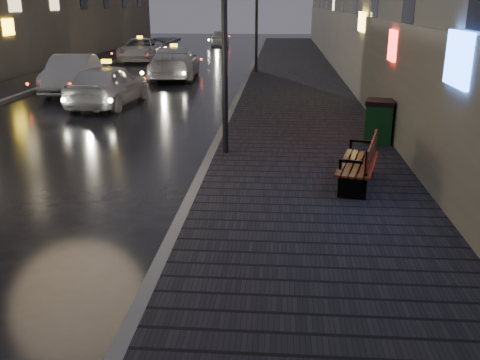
# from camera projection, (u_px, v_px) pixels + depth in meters

# --- Properties ---
(ground) EXTENTS (120.00, 120.00, 0.00)m
(ground) POSITION_uv_depth(u_px,v_px,m) (58.00, 269.00, 7.78)
(ground) COLOR black
(ground) RESTS_ON ground
(sidewalk) EXTENTS (4.60, 58.00, 0.15)m
(sidewalk) POSITION_uv_depth(u_px,v_px,m) (295.00, 76.00, 27.34)
(sidewalk) COLOR black
(sidewalk) RESTS_ON ground
(curb) EXTENTS (0.20, 58.00, 0.15)m
(curb) POSITION_uv_depth(u_px,v_px,m) (248.00, 76.00, 27.51)
(curb) COLOR slate
(curb) RESTS_ON ground
(sidewalk_far) EXTENTS (2.40, 58.00, 0.15)m
(sidewalk_far) POSITION_uv_depth(u_px,v_px,m) (56.00, 74.00, 28.24)
(sidewalk_far) COLOR black
(sidewalk_far) RESTS_ON ground
(curb_far) EXTENTS (0.20, 58.00, 0.15)m
(curb_far) POSITION_uv_depth(u_px,v_px,m) (80.00, 74.00, 28.15)
(curb_far) COLOR slate
(curb_far) RESTS_ON ground
(lamp_near) EXTENTS (0.36, 0.36, 5.28)m
(lamp_near) POSITION_uv_depth(u_px,v_px,m) (224.00, 11.00, 12.22)
(lamp_near) COLOR black
(lamp_near) RESTS_ON sidewalk
(lamp_far) EXTENTS (0.36, 0.36, 5.28)m
(lamp_far) POSITION_uv_depth(u_px,v_px,m) (257.00, 6.00, 27.35)
(lamp_far) COLOR black
(lamp_far) RESTS_ON sidewalk
(bench) EXTENTS (1.10, 2.03, 0.99)m
(bench) POSITION_uv_depth(u_px,v_px,m) (362.00, 162.00, 10.70)
(bench) COLOR black
(bench) RESTS_ON sidewalk
(trash_bin) EXTENTS (0.91, 0.91, 1.13)m
(trash_bin) POSITION_uv_depth(u_px,v_px,m) (380.00, 121.00, 14.03)
(trash_bin) COLOR black
(trash_bin) RESTS_ON sidewalk
(taxi_near) EXTENTS (2.22, 4.73, 1.57)m
(taxi_near) POSITION_uv_depth(u_px,v_px,m) (108.00, 85.00, 19.74)
(taxi_near) COLOR silver
(taxi_near) RESTS_ON ground
(car_left_mid) EXTENTS (2.22, 4.89, 1.56)m
(car_left_mid) POSITION_uv_depth(u_px,v_px,m) (72.00, 74.00, 22.72)
(car_left_mid) COLOR #A0A1A8
(car_left_mid) RESTS_ON ground
(taxi_mid) EXTENTS (2.56, 5.55, 1.57)m
(taxi_mid) POSITION_uv_depth(u_px,v_px,m) (174.00, 63.00, 26.80)
(taxi_mid) COLOR silver
(taxi_mid) RESTS_ON ground
(taxi_far) EXTENTS (2.81, 5.40, 1.45)m
(taxi_far) POSITION_uv_depth(u_px,v_px,m) (140.00, 50.00, 34.91)
(taxi_far) COLOR silver
(taxi_far) RESTS_ON ground
(car_far) EXTENTS (2.03, 4.08, 1.34)m
(car_far) POSITION_uv_depth(u_px,v_px,m) (220.00, 38.00, 47.04)
(car_far) COLOR #A6A8AF
(car_far) RESTS_ON ground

